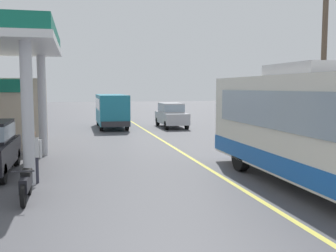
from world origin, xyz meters
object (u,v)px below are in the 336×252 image
at_px(coach_bus_main, 326,132).
at_px(motorcycle_parked_forecourt, 26,184).
at_px(minibus_opposing_lane, 112,108).
at_px(pedestrian_near_pump, 33,154).
at_px(car_trailing_behind_bus, 171,114).

distance_m(coach_bus_main, motorcycle_parked_forecourt, 8.28).
relative_size(minibus_opposing_lane, pedestrian_near_pump, 3.69).
distance_m(minibus_opposing_lane, motorcycle_parked_forecourt, 18.89).
relative_size(coach_bus_main, pedestrian_near_pump, 6.65).
height_order(coach_bus_main, car_trailing_behind_bus, coach_bus_main).
distance_m(minibus_opposing_lane, pedestrian_near_pump, 16.98).
xyz_separation_m(motorcycle_parked_forecourt, pedestrian_near_pump, (-0.01, 1.94, 0.49)).
xyz_separation_m(coach_bus_main, minibus_opposing_lane, (-4.24, 19.58, -0.25)).
xyz_separation_m(coach_bus_main, pedestrian_near_pump, (-8.12, 3.06, -0.79)).
bearing_deg(coach_bus_main, pedestrian_near_pump, 159.37).
distance_m(motorcycle_parked_forecourt, pedestrian_near_pump, 2.00).
height_order(coach_bus_main, motorcycle_parked_forecourt, coach_bus_main).
distance_m(pedestrian_near_pump, car_trailing_behind_bus, 17.86).
height_order(minibus_opposing_lane, pedestrian_near_pump, minibus_opposing_lane).
relative_size(pedestrian_near_pump, car_trailing_behind_bus, 0.40).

